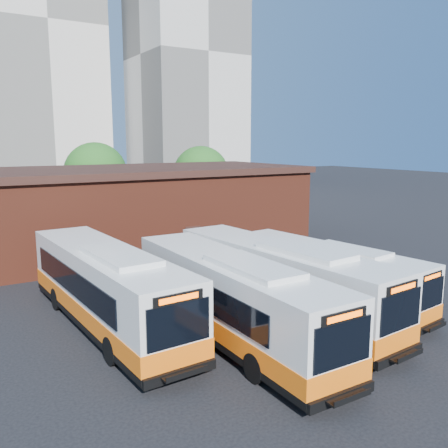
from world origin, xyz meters
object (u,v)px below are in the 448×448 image
bus_west (107,290)px  bus_mideast (280,283)px  bus_midwest (231,301)px  transit_worker (359,308)px  bus_east (326,276)px

bus_west → bus_mideast: bearing=-26.3°
bus_west → bus_midwest: bearing=-48.7°
bus_west → transit_worker: 11.44m
bus_midwest → bus_mideast: bus_mideast is taller
bus_west → bus_east: bearing=-17.9°
bus_mideast → bus_east: size_ratio=1.15×
bus_midwest → transit_worker: (5.50, -2.12, -0.68)m
bus_west → bus_east: 11.17m
transit_worker → bus_midwest: bearing=79.9°
bus_west → bus_mideast: bus_west is taller
bus_midwest → bus_east: bearing=11.0°
bus_midwest → transit_worker: bus_midwest is taller
bus_midwest → bus_mideast: (3.38, 0.96, 0.01)m
transit_worker → bus_west: bearing=67.9°
bus_west → transit_worker: bus_west is taller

